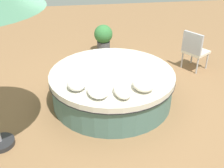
# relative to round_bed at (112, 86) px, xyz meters

# --- Properties ---
(ground_plane) EXTENTS (16.00, 16.00, 0.00)m
(ground_plane) POSITION_rel_round_bed_xyz_m (0.00, 0.00, -0.34)
(ground_plane) COLOR olive
(round_bed) EXTENTS (2.46, 2.46, 0.66)m
(round_bed) POSITION_rel_round_bed_xyz_m (0.00, 0.00, 0.00)
(round_bed) COLOR #4C726B
(round_bed) RESTS_ON ground_plane
(throw_pillow_0) EXTENTS (0.41, 0.33, 0.17)m
(throw_pillow_0) POSITION_rel_round_bed_xyz_m (-0.50, 0.69, 0.41)
(throw_pillow_0) COLOR white
(throw_pillow_0) RESTS_ON round_bed
(throw_pillow_1) EXTENTS (0.54, 0.37, 0.15)m
(throw_pillow_1) POSITION_rel_round_bed_xyz_m (-0.74, 0.34, 0.40)
(throw_pillow_1) COLOR white
(throw_pillow_1) RESTS_ON round_bed
(throw_pillow_2) EXTENTS (0.54, 0.30, 0.15)m
(throw_pillow_2) POSITION_rel_round_bed_xyz_m (-0.80, -0.06, 0.39)
(throw_pillow_2) COLOR silver
(throw_pillow_2) RESTS_ON round_bed
(throw_pillow_3) EXTENTS (0.47, 0.38, 0.18)m
(throw_pillow_3) POSITION_rel_round_bed_xyz_m (-0.69, -0.45, 0.41)
(throw_pillow_3) COLOR silver
(throw_pillow_3) RESTS_ON round_bed
(patio_chair) EXTENTS (0.71, 0.70, 0.98)m
(patio_chair) POSITION_rel_round_bed_xyz_m (1.13, -2.17, 0.22)
(patio_chair) COLOR #B7B7BC
(patio_chair) RESTS_ON ground_plane
(planter) EXTENTS (0.51, 0.51, 0.79)m
(planter) POSITION_rel_round_bed_xyz_m (2.54, -0.13, 0.11)
(planter) COLOR #4C4C51
(planter) RESTS_ON ground_plane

